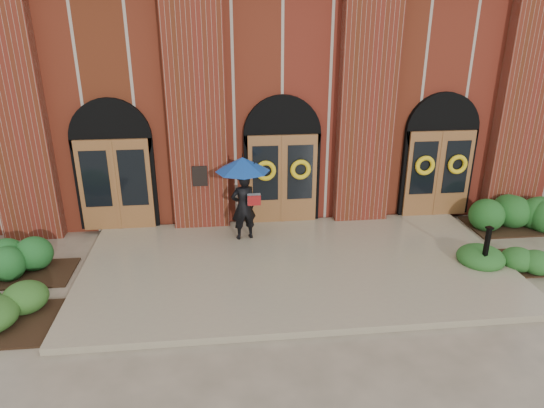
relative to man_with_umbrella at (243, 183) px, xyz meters
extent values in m
plane|color=gray|center=(1.14, -1.69, -1.69)|extent=(90.00, 90.00, 0.00)
cube|color=gray|center=(1.14, -1.54, -1.62)|extent=(10.00, 5.30, 0.15)
cube|color=maroon|center=(1.14, 7.21, 1.81)|extent=(16.00, 12.00, 7.00)
cube|color=black|center=(-1.11, 0.78, -0.04)|extent=(0.40, 0.05, 0.55)
cube|color=maroon|center=(-5.61, 1.03, 1.81)|extent=(1.50, 0.45, 7.00)
cube|color=maroon|center=(-1.11, 1.03, 1.81)|extent=(1.50, 0.45, 7.00)
cube|color=maroon|center=(3.39, 1.03, 1.81)|extent=(1.50, 0.45, 7.00)
cube|color=maroon|center=(7.89, 1.03, 1.81)|extent=(1.50, 0.45, 7.00)
cube|color=brown|center=(-3.36, 1.02, -0.29)|extent=(1.90, 0.10, 2.50)
cylinder|color=black|center=(-3.36, 1.16, 0.96)|extent=(2.10, 0.22, 2.10)
cube|color=brown|center=(1.14, 1.02, -0.29)|extent=(1.90, 0.10, 2.50)
cylinder|color=black|center=(1.14, 1.16, 0.96)|extent=(2.10, 0.22, 2.10)
cube|color=brown|center=(5.64, 1.02, -0.29)|extent=(1.90, 0.10, 2.50)
cylinder|color=black|center=(5.64, 1.16, 0.96)|extent=(2.10, 0.22, 2.10)
torus|color=yellow|center=(0.66, 0.90, 0.01)|extent=(0.57, 0.13, 0.57)
torus|color=yellow|center=(1.62, 0.90, 0.01)|extent=(0.57, 0.13, 0.57)
torus|color=yellow|center=(5.16, 0.90, 0.01)|extent=(0.57, 0.13, 0.57)
torus|color=yellow|center=(6.12, 0.90, 0.01)|extent=(0.57, 0.13, 0.57)
imported|color=black|center=(0.00, 0.00, -0.65)|extent=(0.73, 0.57, 1.79)
cone|color=#134095|center=(0.00, 0.00, 0.48)|extent=(1.67, 1.67, 0.36)
cylinder|color=black|center=(0.05, -0.05, 0.01)|extent=(0.02, 0.02, 0.60)
cube|color=#AEB1B3|center=(0.26, -0.14, -0.41)|extent=(0.36, 0.24, 0.26)
cube|color=maroon|center=(0.26, -0.24, -0.41)|extent=(0.33, 0.10, 0.26)
cube|color=black|center=(5.44, -2.22, -1.05)|extent=(0.11, 0.11, 0.99)
cube|color=black|center=(5.44, -2.22, -0.53)|extent=(0.17, 0.17, 0.04)
ellipsoid|color=#1D501C|center=(8.22, 0.25, -1.27)|extent=(3.28, 1.31, 0.84)
ellipsoid|color=#2B561D|center=(-4.75, -3.15, -1.41)|extent=(1.60, 1.37, 0.57)
ellipsoid|color=#22531E|center=(6.24, -1.86, -1.44)|extent=(1.43, 1.22, 0.50)
camera|label=1|loc=(-0.55, -11.60, 3.95)|focal=32.00mm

